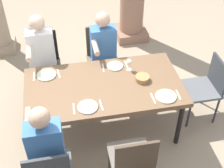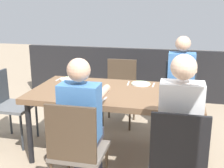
{
  "view_description": "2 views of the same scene",
  "coord_description": "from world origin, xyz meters",
  "px_view_note": "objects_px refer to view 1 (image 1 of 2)",
  "views": [
    {
      "loc": [
        -0.43,
        -2.72,
        3.16
      ],
      "look_at": [
        0.09,
        -0.06,
        0.8
      ],
      "focal_mm": 49.79,
      "sensor_mm": 36.0,
      "label": 1
    },
    {
      "loc": [
        -0.66,
        3.02,
        1.7
      ],
      "look_at": [
        0.05,
        -0.05,
        0.81
      ],
      "focal_mm": 47.31,
      "sensor_mm": 36.0,
      "label": 2
    }
  ],
  "objects_px": {
    "plate_1": "(88,107)",
    "dining_table": "(104,89)",
    "plate_2": "(115,66)",
    "bread_basket": "(142,78)",
    "chair_west_north": "(44,61)",
    "diner_woman_green": "(43,59)",
    "wine_glass_2": "(129,62)",
    "chair_mid_south": "(133,159)",
    "chair_head_east": "(207,85)",
    "plate_0": "(46,75)",
    "plate_3": "(166,96)",
    "diner_man_white": "(47,148)",
    "diner_guest_third": "(104,54)",
    "chair_mid_north": "(102,55)"
  },
  "relations": [
    {
      "from": "plate_1",
      "to": "dining_table",
      "type": "bearing_deg",
      "value": 54.56
    },
    {
      "from": "chair_mid_north",
      "to": "diner_woman_green",
      "type": "height_order",
      "value": "diner_woman_green"
    },
    {
      "from": "dining_table",
      "to": "chair_west_north",
      "type": "height_order",
      "value": "chair_west_north"
    },
    {
      "from": "plate_0",
      "to": "chair_head_east",
      "type": "bearing_deg",
      "value": -8.85
    },
    {
      "from": "diner_man_white",
      "to": "bread_basket",
      "type": "distance_m",
      "value": 1.38
    },
    {
      "from": "diner_woman_green",
      "to": "bread_basket",
      "type": "relative_size",
      "value": 7.77
    },
    {
      "from": "diner_woman_green",
      "to": "plate_0",
      "type": "relative_size",
      "value": 5.44
    },
    {
      "from": "diner_guest_third",
      "to": "plate_0",
      "type": "relative_size",
      "value": 5.19
    },
    {
      "from": "diner_man_white",
      "to": "bread_basket",
      "type": "height_order",
      "value": "diner_man_white"
    },
    {
      "from": "chair_mid_south",
      "to": "plate_0",
      "type": "relative_size",
      "value": 3.73
    },
    {
      "from": "dining_table",
      "to": "plate_1",
      "type": "distance_m",
      "value": 0.41
    },
    {
      "from": "chair_mid_south",
      "to": "diner_woman_green",
      "type": "relative_size",
      "value": 0.68
    },
    {
      "from": "chair_mid_south",
      "to": "diner_woman_green",
      "type": "height_order",
      "value": "diner_woman_green"
    },
    {
      "from": "chair_mid_south",
      "to": "wine_glass_2",
      "type": "xyz_separation_m",
      "value": [
        0.23,
        1.14,
        0.35
      ]
    },
    {
      "from": "diner_woman_green",
      "to": "plate_0",
      "type": "xyz_separation_m",
      "value": [
        0.04,
        -0.41,
        0.05
      ]
    },
    {
      "from": "diner_guest_third",
      "to": "diner_man_white",
      "type": "bearing_deg",
      "value": -119.31
    },
    {
      "from": "diner_guest_third",
      "to": "plate_3",
      "type": "bearing_deg",
      "value": -63.92
    },
    {
      "from": "chair_mid_south",
      "to": "diner_man_white",
      "type": "relative_size",
      "value": 0.71
    },
    {
      "from": "plate_3",
      "to": "plate_2",
      "type": "bearing_deg",
      "value": 124.67
    },
    {
      "from": "diner_man_white",
      "to": "plate_3",
      "type": "distance_m",
      "value": 1.42
    },
    {
      "from": "plate_2",
      "to": "diner_woman_green",
      "type": "bearing_deg",
      "value": 156.39
    },
    {
      "from": "plate_0",
      "to": "bread_basket",
      "type": "bearing_deg",
      "value": -15.6
    },
    {
      "from": "diner_guest_third",
      "to": "plate_1",
      "type": "xyz_separation_m",
      "value": [
        -0.36,
        -1.07,
        0.09
      ]
    },
    {
      "from": "plate_1",
      "to": "plate_2",
      "type": "relative_size",
      "value": 1.1
    },
    {
      "from": "chair_west_north",
      "to": "diner_woman_green",
      "type": "xyz_separation_m",
      "value": [
        -0.0,
        -0.2,
        0.18
      ]
    },
    {
      "from": "plate_1",
      "to": "diner_man_white",
      "type": "bearing_deg",
      "value": -138.6
    },
    {
      "from": "chair_head_east",
      "to": "plate_0",
      "type": "xyz_separation_m",
      "value": [
        -2.0,
        0.31,
        0.24
      ]
    },
    {
      "from": "plate_0",
      "to": "plate_1",
      "type": "height_order",
      "value": "same"
    },
    {
      "from": "chair_mid_north",
      "to": "diner_guest_third",
      "type": "height_order",
      "value": "diner_guest_third"
    },
    {
      "from": "diner_guest_third",
      "to": "plate_1",
      "type": "height_order",
      "value": "diner_guest_third"
    },
    {
      "from": "dining_table",
      "to": "plate_0",
      "type": "distance_m",
      "value": 0.73
    },
    {
      "from": "dining_table",
      "to": "bread_basket",
      "type": "distance_m",
      "value": 0.48
    },
    {
      "from": "chair_head_east",
      "to": "dining_table",
      "type": "bearing_deg",
      "value": 180.0
    },
    {
      "from": "chair_head_east",
      "to": "plate_0",
      "type": "height_order",
      "value": "chair_head_east"
    },
    {
      "from": "plate_3",
      "to": "bread_basket",
      "type": "height_order",
      "value": "bread_basket"
    },
    {
      "from": "plate_2",
      "to": "plate_3",
      "type": "relative_size",
      "value": 0.85
    },
    {
      "from": "chair_head_east",
      "to": "plate_0",
      "type": "bearing_deg",
      "value": 171.15
    },
    {
      "from": "diner_woman_green",
      "to": "plate_3",
      "type": "distance_m",
      "value": 1.71
    },
    {
      "from": "dining_table",
      "to": "chair_mid_south",
      "type": "xyz_separation_m",
      "value": [
        0.13,
        -0.92,
        -0.17
      ]
    },
    {
      "from": "plate_0",
      "to": "wine_glass_2",
      "type": "relative_size",
      "value": 1.54
    },
    {
      "from": "chair_west_north",
      "to": "plate_3",
      "type": "distance_m",
      "value": 1.86
    },
    {
      "from": "chair_west_north",
      "to": "diner_man_white",
      "type": "relative_size",
      "value": 0.73
    },
    {
      "from": "chair_west_north",
      "to": "plate_0",
      "type": "relative_size",
      "value": 3.86
    },
    {
      "from": "wine_glass_2",
      "to": "chair_mid_south",
      "type": "bearing_deg",
      "value": -101.15
    },
    {
      "from": "dining_table",
      "to": "wine_glass_2",
      "type": "bearing_deg",
      "value": 32.11
    },
    {
      "from": "chair_head_east",
      "to": "plate_1",
      "type": "relative_size",
      "value": 3.9
    },
    {
      "from": "dining_table",
      "to": "chair_head_east",
      "type": "bearing_deg",
      "value": 0.0
    },
    {
      "from": "plate_2",
      "to": "bread_basket",
      "type": "bearing_deg",
      "value": -50.62
    },
    {
      "from": "diner_man_white",
      "to": "plate_1",
      "type": "bearing_deg",
      "value": 41.4
    },
    {
      "from": "chair_mid_north",
      "to": "bread_basket",
      "type": "bearing_deg",
      "value": -70.02
    }
  ]
}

